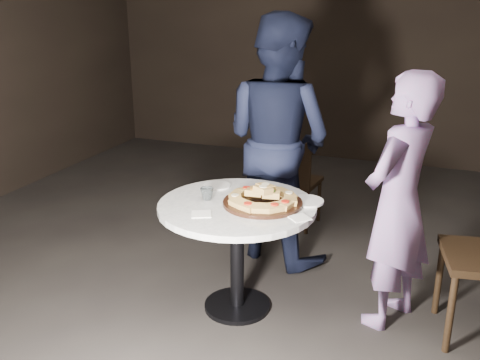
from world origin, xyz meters
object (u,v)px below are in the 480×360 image
(table, at_px, (237,224))
(focaccia_pile, at_px, (263,196))
(water_glass, at_px, (207,194))
(diner_navy, at_px, (278,140))
(diner_teal, at_px, (398,203))
(serving_board, at_px, (263,203))
(chair_far, at_px, (293,177))

(table, height_order, focaccia_pile, focaccia_pile)
(table, xyz_separation_m, water_glass, (-0.19, -0.00, 0.17))
(diner_navy, relative_size, diner_teal, 1.19)
(water_glass, relative_size, diner_navy, 0.05)
(diner_navy, xyz_separation_m, diner_teal, (0.90, -0.62, -0.14))
(table, xyz_separation_m, focaccia_pile, (0.15, 0.04, 0.18))
(table, distance_m, serving_board, 0.21)
(focaccia_pile, relative_size, diner_navy, 0.24)
(water_glass, bearing_deg, diner_teal, 11.30)
(focaccia_pile, relative_size, diner_teal, 0.28)
(diner_navy, bearing_deg, table, 112.25)
(chair_far, height_order, diner_teal, diner_teal)
(focaccia_pile, relative_size, chair_far, 0.54)
(chair_far, bearing_deg, focaccia_pile, 103.26)
(water_glass, height_order, diner_teal, diner_teal)
(focaccia_pile, height_order, diner_navy, diner_navy)
(table, bearing_deg, diner_navy, 90.20)
(serving_board, height_order, water_glass, water_glass)
(serving_board, distance_m, chair_far, 1.34)
(table, height_order, chair_far, chair_far)
(table, height_order, diner_teal, diner_teal)
(serving_board, relative_size, diner_teal, 0.31)
(diner_navy, bearing_deg, chair_far, -66.95)
(serving_board, distance_m, diner_navy, 0.82)
(chair_far, xyz_separation_m, diner_navy, (0.01, -0.51, 0.44))
(table, relative_size, serving_board, 2.07)
(focaccia_pile, xyz_separation_m, water_glass, (-0.34, -0.04, -0.01))
(serving_board, distance_m, water_glass, 0.34)
(focaccia_pile, bearing_deg, diner_navy, 100.76)
(diner_teal, bearing_deg, table, -52.41)
(serving_board, bearing_deg, water_glass, -173.08)
(table, relative_size, diner_teal, 0.65)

